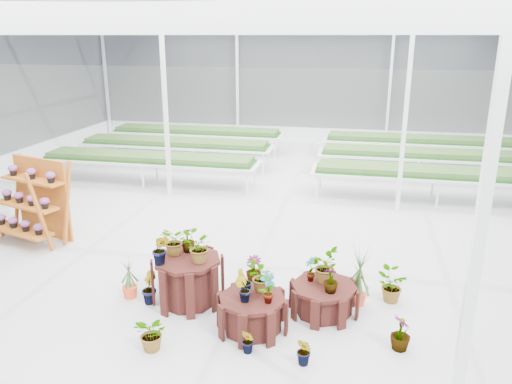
% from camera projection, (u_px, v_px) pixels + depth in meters
% --- Properties ---
extents(ground_plane, '(24.00, 24.00, 0.00)m').
position_uv_depth(ground_plane, '(244.00, 271.00, 9.30)').
color(ground_plane, gray).
rests_on(ground_plane, ground).
extents(greenhouse_shell, '(18.00, 24.00, 4.50)m').
position_uv_depth(greenhouse_shell, '(243.00, 153.00, 8.63)').
color(greenhouse_shell, white).
rests_on(greenhouse_shell, ground).
extents(steel_frame, '(18.00, 24.00, 4.50)m').
position_uv_depth(steel_frame, '(243.00, 153.00, 8.63)').
color(steel_frame, silver).
rests_on(steel_frame, ground).
extents(nursery_benches, '(16.00, 7.00, 0.84)m').
position_uv_depth(nursery_benches, '(295.00, 159.00, 15.90)').
color(nursery_benches, silver).
rests_on(nursery_benches, ground).
extents(plinth_tall, '(1.48, 1.48, 0.77)m').
position_uv_depth(plinth_tall, '(188.00, 280.00, 8.13)').
color(plinth_tall, '#36130F').
rests_on(plinth_tall, ground).
extents(plinth_mid, '(1.07, 1.07, 0.54)m').
position_uv_depth(plinth_mid, '(252.00, 313.00, 7.37)').
color(plinth_mid, '#36130F').
rests_on(plinth_mid, ground).
extents(plinth_low, '(1.22, 1.22, 0.48)m').
position_uv_depth(plinth_low, '(324.00, 299.00, 7.84)').
color(plinth_low, '#36130F').
rests_on(plinth_low, ground).
extents(shelf_rack, '(1.83, 1.31, 1.75)m').
position_uv_depth(shelf_rack, '(28.00, 202.00, 10.37)').
color(shelf_rack, '#A25317').
rests_on(shelf_rack, ground).
extents(nursery_plants, '(4.76, 2.65, 1.28)m').
position_uv_depth(nursery_plants, '(255.00, 277.00, 7.83)').
color(nursery_plants, '#345224').
rests_on(nursery_plants, ground).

